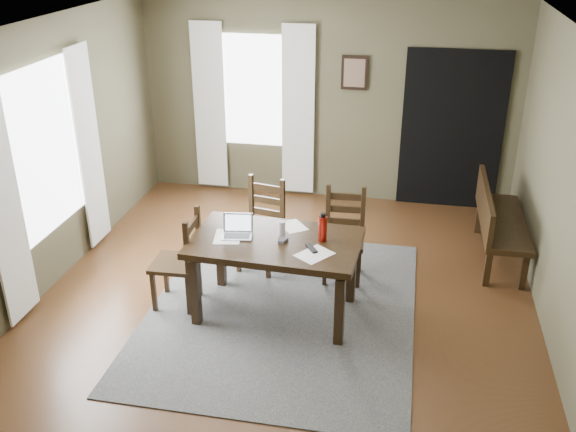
% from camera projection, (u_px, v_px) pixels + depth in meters
% --- Properties ---
extents(ground, '(5.00, 6.00, 0.01)m').
position_uv_depth(ground, '(282.00, 310.00, 6.42)').
color(ground, '#492C16').
extents(room_shell, '(5.02, 6.02, 2.71)m').
position_uv_depth(room_shell, '(281.00, 138.00, 5.66)').
color(room_shell, '#4D4932').
rests_on(room_shell, ground).
extents(rug, '(2.60, 3.20, 0.01)m').
position_uv_depth(rug, '(282.00, 309.00, 6.42)').
color(rug, '#454545').
rests_on(rug, ground).
extents(dining_table, '(1.63, 1.02, 0.80)m').
position_uv_depth(dining_table, '(275.00, 249.00, 6.09)').
color(dining_table, black).
rests_on(dining_table, rug).
extents(chair_end, '(0.46, 0.45, 1.01)m').
position_uv_depth(chair_end, '(180.00, 261.00, 6.31)').
color(chair_end, black).
rests_on(chair_end, rug).
extents(chair_back_left, '(0.52, 0.52, 1.01)m').
position_uv_depth(chair_back_left, '(262.00, 226.00, 7.03)').
color(chair_back_left, black).
rests_on(chair_back_left, rug).
extents(chair_back_right, '(0.46, 0.46, 0.99)m').
position_uv_depth(chair_back_right, '(344.00, 236.00, 6.83)').
color(chair_back_right, black).
rests_on(chair_back_right, rug).
extents(bench, '(0.49, 1.52, 0.86)m').
position_uv_depth(bench, '(496.00, 217.00, 7.19)').
color(bench, black).
rests_on(bench, ground).
extents(laptop, '(0.31, 0.26, 0.20)m').
position_uv_depth(laptop, '(238.00, 230.00, 6.12)').
color(laptop, '#B7B7BC').
rests_on(laptop, dining_table).
extents(computer_mouse, '(0.08, 0.11, 0.03)m').
position_uv_depth(computer_mouse, '(283.00, 240.00, 6.00)').
color(computer_mouse, '#3F3F42').
rests_on(computer_mouse, dining_table).
extents(tv_remote, '(0.14, 0.18, 0.02)m').
position_uv_depth(tv_remote, '(311.00, 248.00, 5.87)').
color(tv_remote, black).
rests_on(tv_remote, dining_table).
extents(drinking_glass, '(0.09, 0.09, 0.16)m').
position_uv_depth(drinking_glass, '(282.00, 229.00, 6.08)').
color(drinking_glass, silver).
rests_on(drinking_glass, dining_table).
extents(water_bottle, '(0.10, 0.10, 0.28)m').
position_uv_depth(water_bottle, '(323.00, 228.00, 5.98)').
color(water_bottle, '#97160B').
rests_on(water_bottle, dining_table).
extents(paper_a, '(0.30, 0.36, 0.00)m').
position_uv_depth(paper_a, '(228.00, 237.00, 6.10)').
color(paper_a, white).
rests_on(paper_a, dining_table).
extents(paper_b, '(0.38, 0.40, 0.00)m').
position_uv_depth(paper_b, '(314.00, 254.00, 5.78)').
color(paper_b, white).
rests_on(paper_b, dining_table).
extents(paper_c, '(0.34, 0.35, 0.00)m').
position_uv_depth(paper_c, '(293.00, 226.00, 6.31)').
color(paper_c, white).
rests_on(paper_c, dining_table).
extents(window_left, '(0.01, 1.30, 1.70)m').
position_uv_depth(window_left, '(44.00, 150.00, 6.42)').
color(window_left, white).
rests_on(window_left, ground).
extents(window_back, '(1.00, 0.01, 1.50)m').
position_uv_depth(window_back, '(253.00, 91.00, 8.63)').
color(window_back, white).
rests_on(window_back, ground).
extents(curtain_left_near, '(0.03, 0.48, 2.30)m').
position_uv_depth(curtain_left_near, '(4.00, 206.00, 5.79)').
color(curtain_left_near, silver).
rests_on(curtain_left_near, ground).
extents(curtain_left_far, '(0.03, 0.48, 2.30)m').
position_uv_depth(curtain_left_far, '(89.00, 148.00, 7.25)').
color(curtain_left_far, silver).
rests_on(curtain_left_far, ground).
extents(curtain_back_left, '(0.44, 0.03, 2.30)m').
position_uv_depth(curtain_back_left, '(210.00, 107.00, 8.81)').
color(curtain_back_left, silver).
rests_on(curtain_back_left, ground).
extents(curtain_back_right, '(0.44, 0.03, 2.30)m').
position_uv_depth(curtain_back_right, '(298.00, 112.00, 8.60)').
color(curtain_back_right, silver).
rests_on(curtain_back_right, ground).
extents(framed_picture, '(0.34, 0.03, 0.44)m').
position_uv_depth(framed_picture, '(354.00, 73.00, 8.26)').
color(framed_picture, black).
rests_on(framed_picture, ground).
extents(doorway_back, '(1.30, 0.03, 2.10)m').
position_uv_depth(doorway_back, '(452.00, 131.00, 8.33)').
color(doorway_back, black).
rests_on(doorway_back, ground).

